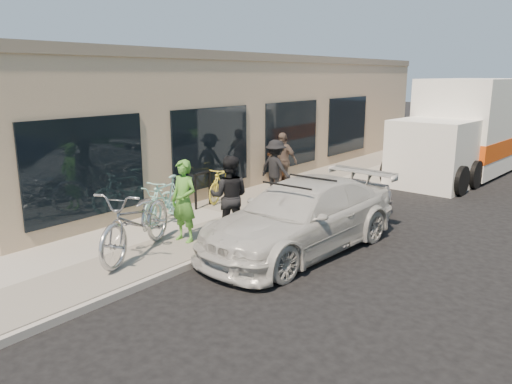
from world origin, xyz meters
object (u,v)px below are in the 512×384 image
Objects in this scene: cruiser_bike_c at (223,184)px; moving_truck at (464,133)px; woman_rider at (184,201)px; man_standing at (229,197)px; sandwich_board at (275,167)px; sedan_white at (301,217)px; tandem_bike at (137,221)px; bystander_b at (282,161)px; cruiser_bike_b at (162,202)px; bystander_a at (276,168)px; sedan_silver at (342,202)px; cruiser_bike_a at (166,200)px; bike_rack at (203,186)px.

moving_truck is at bearing 50.59° from cruiser_bike_c.
woman_rider reaches higher than cruiser_bike_c.
sandwich_board is at bearing -97.78° from man_standing.
man_standing reaches higher than sedan_white.
tandem_bike is 1.49× the size of bystander_b.
bystander_b is at bearing 68.35° from cruiser_bike_b.
cruiser_bike_c is 2.34m from bystander_b.
man_standing is at bearing 116.46° from bystander_a.
sandwich_board reaches higher than sedan_silver.
cruiser_bike_b is 1.00× the size of bystander_a.
man_standing reaches higher than woman_rider.
cruiser_bike_a is 1.11× the size of bystander_a.
bystander_a is at bearing 166.49° from sedan_silver.
woman_rider reaches higher than bystander_a.
cruiser_bike_b is (-0.25, 0.09, -0.12)m from cruiser_bike_a.
bike_rack is at bearing 86.78° from cruiser_bike_a.
sandwich_board is at bearing -48.24° from bystander_a.
cruiser_bike_c is at bearing -74.79° from sandwich_board.
cruiser_bike_a is at bearing 87.74° from bystander_a.
sedan_white is at bearing -39.65° from sandwich_board.
man_standing is at bearing -71.28° from bystander_b.
bike_rack is 2.31m from bystander_a.
sandwich_board is at bearing 151.27° from sedan_silver.
sedan_silver is 0.45× the size of moving_truck.
cruiser_bike_c is 0.94× the size of bystander_b.
cruiser_bike_b is 4.57m from bystander_b.
cruiser_bike_b is at bearing -105.37° from moving_truck.
woman_rider is 5.47m from bystander_b.
cruiser_bike_c is (-3.42, -0.53, 0.09)m from sedan_silver.
sedan_silver is 1.99× the size of cruiser_bike_c.
bystander_b is at bearing -59.54° from bystander_a.
tandem_bike is at bearing -65.86° from bike_rack.
tandem_bike is at bearing -82.91° from bystander_b.
sedan_silver reaches higher than cruiser_bike_b.
bike_rack is 0.18× the size of sedan_white.
moving_truck is 9.62m from cruiser_bike_c.
bystander_a is at bearing 138.44° from sedan_white.
tandem_bike is at bearing -96.56° from moving_truck.
woman_rider is 1.00× the size of bystander_b.
cruiser_bike_b is (-3.35, -2.80, 0.03)m from sedan_silver.
woman_rider is (0.11, 1.13, 0.19)m from tandem_bike.
sandwich_board is 0.55× the size of man_standing.
cruiser_bike_b is at bearing -103.73° from cruiser_bike_c.
sedan_silver is 1.25× the size of tandem_bike.
bike_rack is 0.97× the size of sandwich_board.
man_standing is 4.83m from bystander_b.
sedan_white reaches higher than cruiser_bike_c.
tandem_bike is at bearing -85.37° from cruiser_bike_c.
cruiser_bike_b is at bearing -136.36° from sedan_silver.
bystander_b is (-3.00, 1.73, 0.46)m from sedan_silver.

